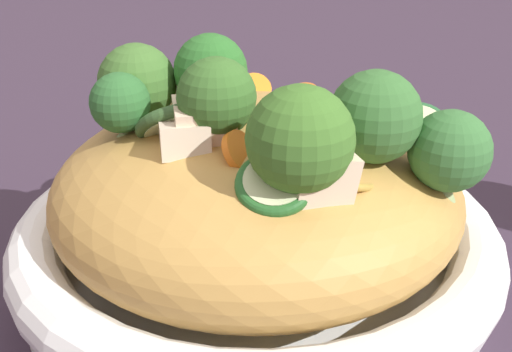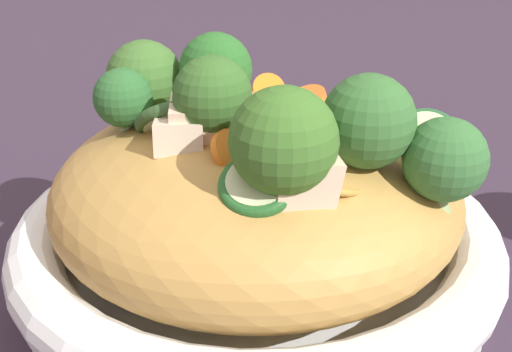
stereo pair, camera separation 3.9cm
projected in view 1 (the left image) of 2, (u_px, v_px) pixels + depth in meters
The scene contains 7 objects.
ground_plane at pixel (256, 287), 0.42m from camera, with size 3.00×3.00×0.00m, color #342736.
serving_bowl at pixel (256, 249), 0.41m from camera, with size 0.30×0.30×0.06m.
noodle_heap at pixel (256, 190), 0.39m from camera, with size 0.24×0.24×0.10m.
broccoli_florets at pixel (266, 111), 0.35m from camera, with size 0.23×0.14×0.08m.
carrot_coins at pixel (268, 107), 0.40m from camera, with size 0.11×0.13×0.03m.
zucchini_slices at pixel (245, 127), 0.38m from camera, with size 0.20×0.19×0.05m.
chicken_chunks at pixel (231, 133), 0.35m from camera, with size 0.17×0.09×0.04m.
Camera 1 is at (0.24, -0.26, 0.25)m, focal length 46.34 mm.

